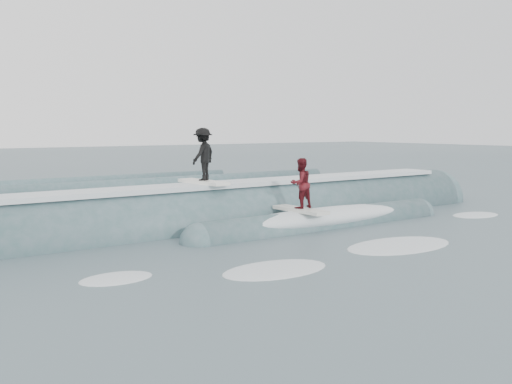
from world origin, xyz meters
TOP-DOWN VIEW (x-y plane):
  - ground at (0.00, 0.00)m, footprint 160.00×160.00m
  - breaking_wave at (0.21, 4.82)m, footprint 22.45×4.07m
  - surfer_black at (-1.31, 5.08)m, footprint 1.22×2.05m
  - surfer_red at (0.81, 2.88)m, footprint 0.76×2.02m
  - whitewater at (-0.14, -0.10)m, footprint 15.48×3.75m
  - far_swells at (-1.12, 17.65)m, footprint 33.04×8.65m

SIDE VIEW (x-z plane):
  - ground at x=0.00m, z-range 0.00..0.00m
  - whitewater at x=-0.14m, z-range -0.05..0.05m
  - far_swells at x=-1.12m, z-range -0.40..0.40m
  - breaking_wave at x=0.21m, z-range -1.25..1.32m
  - surfer_red at x=0.81m, z-range 0.50..2.12m
  - surfer_black at x=-1.31m, z-range 1.33..3.06m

